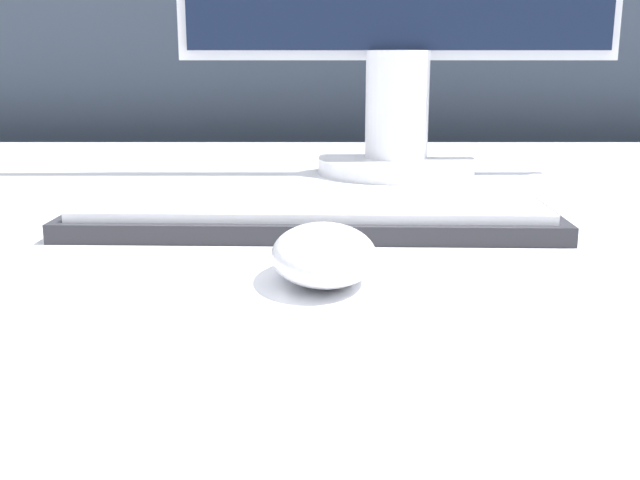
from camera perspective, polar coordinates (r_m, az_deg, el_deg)
partition_panel at (r=1.48m, az=1.02°, el=3.05°), size 5.00×0.03×1.20m
computer_mouse_near at (r=0.49m, az=0.02°, el=-1.07°), size 0.07×0.11×0.04m
keyboard at (r=0.66m, az=-0.92°, el=2.05°), size 0.42×0.16×0.02m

